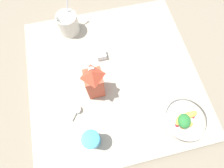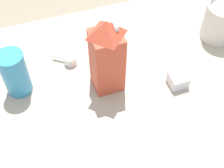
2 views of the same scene
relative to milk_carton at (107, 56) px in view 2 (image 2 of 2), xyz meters
The scene contains 7 objects.
ground_plane 0.22m from the milk_carton, 148.02° to the right, with size 6.00×6.00×0.00m, color gray.
countertop 0.20m from the milk_carton, 148.02° to the right, with size 0.98×0.98×0.05m.
milk_carton is the anchor object (origin of this frame).
yogurt_tub 0.46m from the milk_carton, 79.45° to the right, with size 0.13×0.15×0.24m.
drinking_cup 0.28m from the milk_carton, 75.82° to the left, with size 0.08×0.08×0.15m.
spice_jar 0.25m from the milk_carton, 109.71° to the right, with size 0.05×0.05×0.04m.
measuring_scoop 0.19m from the milk_carton, 36.23° to the left, with size 0.06×0.08×0.03m.
Camera 2 is at (-0.48, 0.26, 0.82)m, focal length 50.00 mm.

